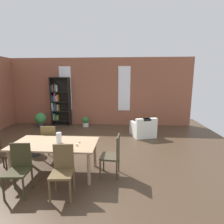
{
  "coord_description": "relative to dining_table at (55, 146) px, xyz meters",
  "views": [
    {
      "loc": [
        1.37,
        -4.57,
        2.14
      ],
      "look_at": [
        0.98,
        1.24,
        1.06
      ],
      "focal_mm": 28.23,
      "sensor_mm": 36.0,
      "label": 1
    }
  ],
  "objects": [
    {
      "name": "tealight_candle_1",
      "position": [
        0.15,
        -0.22,
        0.1
      ],
      "size": [
        0.04,
        0.04,
        0.04
      ],
      "primitive_type": "cylinder",
      "color": "silver",
      "rests_on": "dining_table"
    },
    {
      "name": "ground_plane",
      "position": [
        0.16,
        0.92,
        -0.66
      ],
      "size": [
        10.25,
        10.25,
        0.0
      ],
      "primitive_type": "plane",
      "color": "#473526"
    },
    {
      "name": "window_pane_1",
      "position": [
        1.54,
        4.53,
        1.05
      ],
      "size": [
        0.55,
        0.02,
        2.03
      ],
      "primitive_type": "cube",
      "color": "white"
    },
    {
      "name": "tealight_candle_0",
      "position": [
        0.54,
        0.05,
        0.1
      ],
      "size": [
        0.04,
        0.04,
        0.04
      ],
      "primitive_type": "cylinder",
      "color": "silver",
      "rests_on": "dining_table"
    },
    {
      "name": "potted_plant_corner",
      "position": [
        -2.23,
        3.89,
        -0.29
      ],
      "size": [
        0.5,
        0.5,
        0.66
      ],
      "color": "#333338",
      "rests_on": "ground"
    },
    {
      "name": "dining_chair_head_left",
      "position": [
        -1.31,
        0.0,
        -0.15
      ],
      "size": [
        0.42,
        0.42,
        0.95
      ],
      "color": "#362519",
      "rests_on": "ground"
    },
    {
      "name": "dining_chair_near_left",
      "position": [
        -0.43,
        -0.71,
        -0.15
      ],
      "size": [
        0.43,
        0.43,
        0.95
      ],
      "color": "#33311B",
      "rests_on": "ground"
    },
    {
      "name": "dining_chair_near_right",
      "position": [
        0.41,
        -0.71,
        -0.15
      ],
      "size": [
        0.44,
        0.44,
        0.95
      ],
      "color": "brown",
      "rests_on": "ground"
    },
    {
      "name": "back_wall_brick",
      "position": [
        0.16,
        4.6,
        0.9
      ],
      "size": [
        8.89,
        0.12,
        3.12
      ],
      "primitive_type": "cube",
      "color": "#92543C",
      "rests_on": "ground"
    },
    {
      "name": "dining_chair_far_left",
      "position": [
        -0.42,
        0.71,
        -0.15
      ],
      "size": [
        0.41,
        0.41,
        0.95
      ],
      "color": "brown",
      "rests_on": "ground"
    },
    {
      "name": "bookshelf_tall",
      "position": [
        -1.5,
        4.34,
        0.45
      ],
      "size": [
        0.89,
        0.31,
        2.24
      ],
      "color": "black",
      "rests_on": "ground"
    },
    {
      "name": "tealight_candle_2",
      "position": [
        0.54,
        -0.14,
        0.1
      ],
      "size": [
        0.04,
        0.04,
        0.05
      ],
      "primitive_type": "cylinder",
      "color": "silver",
      "rests_on": "dining_table"
    },
    {
      "name": "potted_plant_window",
      "position": [
        -1.01,
        0.94,
        -0.4
      ],
      "size": [
        0.39,
        0.39,
        0.51
      ],
      "color": "#333338",
      "rests_on": "ground"
    },
    {
      "name": "armchair_white",
      "position": [
        2.28,
        2.88,
        -0.39
      ],
      "size": [
        1.0,
        1.0,
        0.75
      ],
      "color": "white",
      "rests_on": "ground"
    },
    {
      "name": "potted_plant_by_shelf",
      "position": [
        -0.21,
        4.13,
        -0.43
      ],
      "size": [
        0.31,
        0.31,
        0.45
      ],
      "color": "silver",
      "rests_on": "ground"
    },
    {
      "name": "dining_table",
      "position": [
        0.0,
        0.0,
        0.0
      ],
      "size": [
        1.87,
        0.97,
        0.74
      ],
      "color": "#A18160",
      "rests_on": "ground"
    },
    {
      "name": "window_pane_0",
      "position": [
        -1.22,
        4.53,
        1.05
      ],
      "size": [
        0.55,
        0.02,
        2.03
      ],
      "primitive_type": "cube",
      "color": "white"
    },
    {
      "name": "dining_chair_head_right",
      "position": [
        1.31,
        -0.01,
        -0.15
      ],
      "size": [
        0.43,
        0.43,
        0.95
      ],
      "color": "#443C2B",
      "rests_on": "ground"
    },
    {
      "name": "vase_on_table",
      "position": [
        0.1,
        0.0,
        0.2
      ],
      "size": [
        0.12,
        0.12,
        0.24
      ],
      "primitive_type": "cylinder",
      "color": "silver",
      "rests_on": "dining_table"
    }
  ]
}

